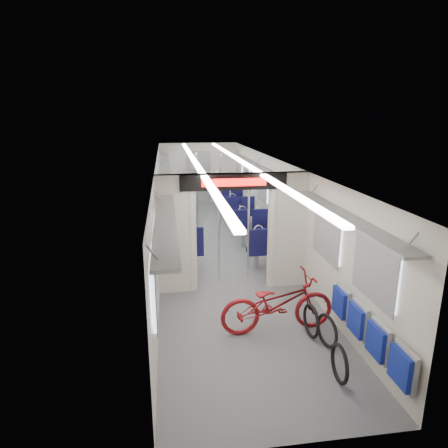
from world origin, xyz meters
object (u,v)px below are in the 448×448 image
object	(u,v)px
bike_hoop_c	(311,322)
seat_bay_far_right	(235,204)
seat_bay_near_left	(181,235)
stanchion_near_left	(219,228)
bike_hoop_a	(339,365)
stanchion_near_right	(248,226)
stanchion_far_right	(221,196)
stanchion_far_left	(197,193)
bicycle	(277,303)
bike_hoop_b	(327,332)
seat_bay_near_right	(259,235)
seat_bay_far_left	(176,202)
flip_bench	(367,330)

from	to	relation	value
bike_hoop_c	seat_bay_far_right	size ratio (longest dim) A/B	0.27
seat_bay_near_left	stanchion_near_left	world-z (taller)	stanchion_near_left
bike_hoop_a	stanchion_near_right	distance (m)	3.64
stanchion_near_left	stanchion_near_right	bearing A→B (deg)	6.16
bike_hoop_c	stanchion_far_right	distance (m)	5.68
seat_bay_near_left	stanchion_far_left	bearing A→B (deg)	74.83
seat_bay_far_right	stanchion_far_right	size ratio (longest dim) A/B	0.86
bicycle	bike_hoop_a	bearing A→B (deg)	-164.00
bike_hoop_b	seat_bay_near_right	xyz separation A→B (m)	(-0.11, 3.99, 0.29)
bike_hoop_a	stanchion_far_left	world-z (taller)	stanchion_far_left
seat_bay_far_left	flip_bench	bearing A→B (deg)	-74.78
bike_hoop_b	seat_bay_near_right	size ratio (longest dim) A/B	0.27
bicycle	seat_bay_far_left	world-z (taller)	seat_bay_far_left
seat_bay_near_right	stanchion_near_right	bearing A→B (deg)	-112.45
stanchion_near_left	stanchion_far_right	size ratio (longest dim) A/B	1.00
bike_hoop_c	stanchion_far_left	distance (m)	6.26
stanchion_near_right	seat_bay_far_left	bearing A→B (deg)	104.52
bicycle	bike_hoop_a	size ratio (longest dim) A/B	3.49
flip_bench	stanchion_near_right	distance (m)	3.46
bike_hoop_a	stanchion_far_left	xyz separation A→B (m)	(-1.26, 7.16, 0.91)
seat_bay_near_right	stanchion_near_left	size ratio (longest dim) A/B	0.84
bicycle	seat_bay_near_left	size ratio (longest dim) A/B	0.87
bike_hoop_a	bike_hoop_c	size ratio (longest dim) A/B	0.98
seat_bay_far_right	stanchion_near_right	distance (m)	4.86
bike_hoop_c	flip_bench	bearing A→B (deg)	-63.04
stanchion_near_right	seat_bay_far_right	bearing A→B (deg)	83.58
seat_bay_near_right	stanchion_near_right	world-z (taller)	stanchion_near_right
bike_hoop_b	seat_bay_near_left	world-z (taller)	seat_bay_near_left
bike_hoop_c	stanchion_near_left	world-z (taller)	stanchion_near_left
bike_hoop_c	seat_bay_far_right	xyz separation A→B (m)	(0.03, 7.18, 0.28)
seat_bay_near_left	stanchion_far_left	size ratio (longest dim) A/B	0.91
bike_hoop_c	stanchion_near_left	size ratio (longest dim) A/B	0.23
flip_bench	stanchion_near_right	size ratio (longest dim) A/B	0.90
bike_hoop_a	stanchion_far_right	xyz separation A→B (m)	(-0.63, 6.67, 0.91)
stanchion_near_right	stanchion_far_right	bearing A→B (deg)	92.54
bike_hoop_a	stanchion_near_left	xyz separation A→B (m)	(-1.12, 3.42, 0.91)
flip_bench	stanchion_far_left	bearing A→B (deg)	103.94
seat_bay_far_right	seat_bay_near_right	bearing A→B (deg)	-90.00
stanchion_near_right	stanchion_near_left	bearing A→B (deg)	-173.84
seat_bay_far_right	seat_bay_far_left	bearing A→B (deg)	169.44
stanchion_far_left	bike_hoop_a	bearing A→B (deg)	-80.04
flip_bench	stanchion_near_left	size ratio (longest dim) A/B	0.90
seat_bay_near_right	seat_bay_far_left	distance (m)	4.27
bike_hoop_b	stanchion_far_left	xyz separation A→B (m)	(-1.41, 6.35, 0.92)
flip_bench	seat_bay_far_left	bearing A→B (deg)	105.22
bike_hoop_c	seat_bay_near_left	distance (m)	4.38
stanchion_far_left	bike_hoop_b	bearing A→B (deg)	-77.44
seat_bay_far_right	stanchion_near_right	world-z (taller)	stanchion_near_right
bike_hoop_a	seat_bay_far_left	size ratio (longest dim) A/B	0.23
bicycle	seat_bay_far_right	size ratio (longest dim) A/B	0.93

